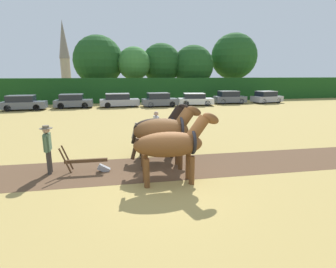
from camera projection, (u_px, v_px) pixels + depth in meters
name	position (u px, v px, depth m)	size (l,w,h in m)	color
ground_plane	(168.00, 181.00, 8.96)	(240.00, 240.00, 0.00)	#A88E4C
plowed_furrow_strip	(49.00, 175.00, 9.50)	(27.50, 2.76, 0.01)	brown
hedgerow	(120.00, 90.00, 34.00)	(76.95, 1.75, 3.12)	#194719
tree_left	(98.00, 61.00, 37.78)	(7.11, 7.11, 9.08)	brown
tree_center_left	(134.00, 64.00, 37.46)	(4.70, 4.70, 7.46)	brown
tree_center	(161.00, 64.00, 39.69)	(5.99, 5.99, 8.18)	#4C3823
tree_center_right	(193.00, 66.00, 39.90)	(6.17, 6.17, 7.93)	#4C3823
tree_right	(234.00, 57.00, 41.79)	(7.22, 7.22, 9.98)	#4C3823
church_spire	(64.00, 53.00, 65.15)	(2.56, 2.56, 16.60)	gray
draft_horse_lead_left	(172.00, 144.00, 8.53)	(2.99, 1.00, 2.42)	brown
draft_horse_lead_right	(164.00, 131.00, 9.92)	(2.76, 1.12, 2.47)	#513319
draft_horse_trail_left	(159.00, 128.00, 11.37)	(2.71, 0.98, 2.39)	black
plow	(90.00, 164.00, 9.69)	(1.76, 0.48, 1.13)	#4C331E
farmer_at_plow	(48.00, 145.00, 9.42)	(0.45, 0.69, 1.79)	#38332D
farmer_beside_team	(156.00, 125.00, 13.44)	(0.24, 0.69, 1.73)	#28334C
parked_car_far_left	(23.00, 103.00, 26.59)	(4.22, 1.75, 1.52)	#565B66
parked_car_left	(73.00, 101.00, 28.42)	(3.97, 1.94, 1.50)	#565B66
parked_car_center_left	(119.00, 100.00, 29.30)	(4.31, 1.74, 1.51)	#9E9EA8
parked_car_center	(159.00, 100.00, 29.68)	(3.99, 1.87, 1.55)	#565B66
parked_car_center_right	(195.00, 99.00, 30.80)	(4.28, 2.52, 1.42)	silver
parked_car_right	(229.00, 98.00, 32.65)	(3.94, 1.90, 1.58)	#565B66
parked_car_far_right	(267.00, 97.00, 33.48)	(4.08, 2.38, 1.51)	#9E9EA8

